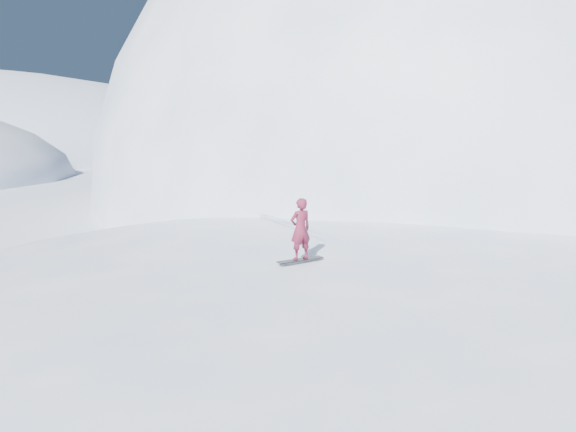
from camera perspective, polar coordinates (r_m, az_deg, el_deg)
ground at (r=15.91m, az=8.84°, el=-12.80°), size 400.00×400.00×0.00m
near_ridge at (r=18.82m, az=7.05°, el=-9.14°), size 36.00×28.00×4.80m
summit_peak at (r=48.96m, az=16.63°, el=2.21°), size 60.00×56.00×56.00m
peak_shoulder at (r=37.55m, az=7.38°, el=0.36°), size 28.00×24.00×18.00m
wind_bumps at (r=17.43m, az=3.77°, el=-10.65°), size 16.00×14.40×1.00m
snowboard at (r=14.49m, az=1.38°, el=-4.87°), size 1.43×0.50×0.02m
snowboarder at (r=14.29m, az=1.39°, el=-1.45°), size 0.70×0.52×1.74m
board_tracks at (r=19.58m, az=0.37°, el=-1.00°), size 1.02×5.99×0.04m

